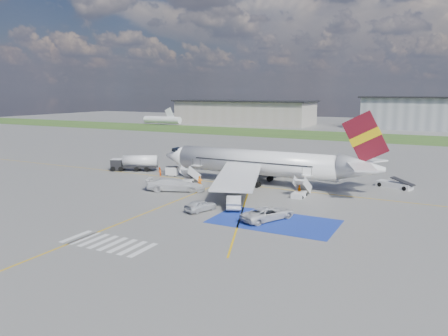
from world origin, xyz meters
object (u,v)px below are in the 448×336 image
(airliner, at_px, (264,163))
(van_white_a, at_px, (268,211))
(fuel_tanker, at_px, (135,164))
(belt_loader, at_px, (395,185))
(car_silver_a, at_px, (200,205))
(van_white_b, at_px, (176,183))
(gpu_cart, at_px, (172,172))
(car_silver_b, at_px, (234,201))

(airliner, distance_m, van_white_a, 19.37)
(fuel_tanker, height_order, belt_loader, fuel_tanker)
(car_silver_a, distance_m, van_white_b, 11.79)
(gpu_cart, distance_m, van_white_a, 29.75)
(fuel_tanker, relative_size, belt_loader, 1.48)
(belt_loader, bearing_deg, van_white_a, -93.45)
(van_white_a, relative_size, van_white_b, 0.82)
(airliner, height_order, fuel_tanker, airliner)
(fuel_tanker, distance_m, belt_loader, 44.86)
(airliner, bearing_deg, belt_loader, 19.82)
(airliner, bearing_deg, fuel_tanker, 179.28)
(airliner, relative_size, gpu_cart, 16.69)
(airliner, bearing_deg, car_silver_b, -82.62)
(car_silver_a, bearing_deg, airliner, -74.74)
(car_silver_a, xyz_separation_m, van_white_b, (-8.78, 7.85, 0.53))
(gpu_cart, relative_size, car_silver_b, 0.43)
(belt_loader, bearing_deg, car_silver_a, -107.72)
(airliner, xyz_separation_m, car_silver_a, (-1.07, -18.05, -2.67))
(car_silver_b, distance_m, van_white_b, 12.64)
(belt_loader, xyz_separation_m, van_white_a, (-10.93, -24.33, 0.57))
(airliner, distance_m, belt_loader, 19.98)
(belt_loader, height_order, car_silver_b, car_silver_b)
(airliner, relative_size, car_silver_b, 7.16)
(belt_loader, height_order, car_silver_a, belt_loader)
(airliner, bearing_deg, gpu_cart, -177.45)
(gpu_cart, relative_size, belt_loader, 0.38)
(airliner, xyz_separation_m, belt_loader, (18.59, 6.70, -2.97))
(fuel_tanker, xyz_separation_m, van_white_a, (33.46, -17.95, -0.22))
(car_silver_a, bearing_deg, gpu_cart, -29.01)
(belt_loader, bearing_deg, car_silver_b, -107.05)
(airliner, xyz_separation_m, van_white_a, (7.66, -17.63, -2.40))
(airliner, distance_m, fuel_tanker, 25.90)
(car_silver_b, relative_size, van_white_a, 0.97)
(belt_loader, xyz_separation_m, car_silver_b, (-16.67, -21.50, 0.43))
(fuel_tanker, bearing_deg, van_white_a, -52.61)
(fuel_tanker, height_order, van_white_a, fuel_tanker)
(belt_loader, relative_size, car_silver_b, 1.12)
(car_silver_a, relative_size, car_silver_b, 0.82)
(gpu_cart, height_order, van_white_b, van_white_b)
(gpu_cart, xyz_separation_m, van_white_b, (6.98, -9.45, 0.51))
(van_white_b, bearing_deg, car_silver_b, -132.27)
(car_silver_b, height_order, van_white_b, van_white_b)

